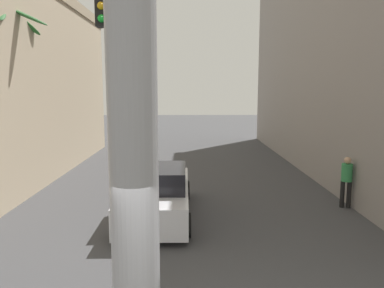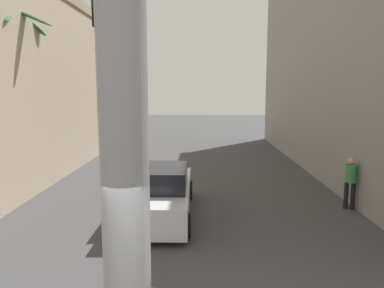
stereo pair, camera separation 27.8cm
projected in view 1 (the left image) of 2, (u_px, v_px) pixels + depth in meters
ground_plane at (191, 192)px, 13.91m from camera, size 85.10×85.10×0.00m
street_lamp at (370, 62)px, 11.79m from camera, size 2.39×0.28×7.72m
car_lead at (156, 194)px, 11.08m from camera, size 2.04×4.84×1.56m
palm_tree_mid_left at (3, 69)px, 12.40m from camera, size 3.12×3.17×6.60m
pedestrian_mid_right at (347, 178)px, 11.90m from camera, size 0.41×0.41×1.65m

